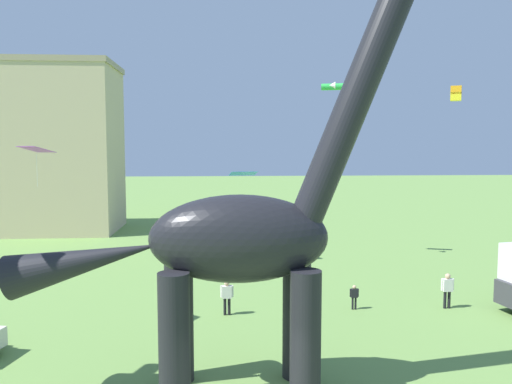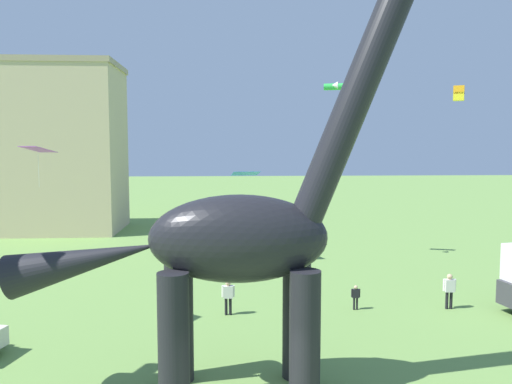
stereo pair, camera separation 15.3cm
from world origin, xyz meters
name	(u,v)px [view 2 (the right image)]	position (x,y,z in m)	size (l,w,h in m)	color
dinosaur_sculpture	(237,239)	(-0.30, 2.93, 4.89)	(12.93, 2.74, 13.52)	black
person_near_flyer	(356,295)	(5.50, 10.70, 0.71)	(0.44, 0.19, 1.17)	black
person_watching_child	(228,294)	(-0.53, 10.31, 0.98)	(0.60, 0.27, 1.62)	black
person_far_spectator	(449,288)	(9.98, 10.56, 1.03)	(0.63, 0.28, 1.69)	black
kite_high_left	(459,93)	(13.32, 17.53, 10.88)	(0.82, 0.82, 0.87)	orange
kite_far_right	(38,150)	(-8.18, 8.50, 7.60)	(1.64, 1.59, 1.65)	purple
kite_near_low	(246,174)	(0.69, 20.81, 5.95)	(1.92, 1.52, 0.32)	#287AE5
kite_mid_right	(336,86)	(6.74, 21.58, 11.71)	(1.65, 1.56, 0.47)	green
background_building_block	(37,148)	(-17.67, 35.10, 7.60)	(15.09, 8.33, 15.18)	#CCB78E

